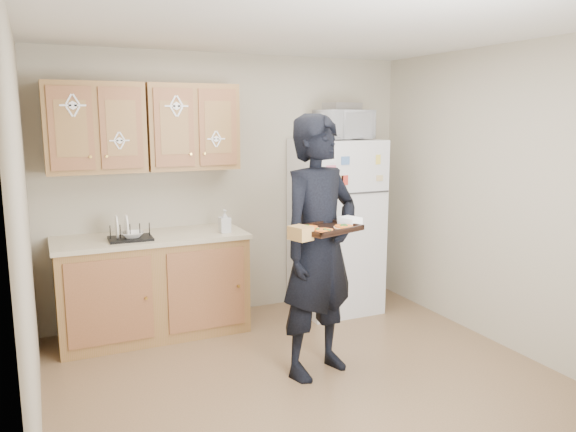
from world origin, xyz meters
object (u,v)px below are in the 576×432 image
Objects in this scene: person at (319,247)px; baking_tray at (326,230)px; refrigerator at (336,226)px; dish_rack at (130,231)px; microwave at (344,125)px.

baking_tray is at bearing -127.24° from person.
dish_rack is (-1.99, -0.04, 0.12)m from refrigerator.
dish_rack is (-1.08, 1.45, -0.19)m from baking_tray.
refrigerator is at bearing 37.52° from person.
person reaches higher than dish_rack.
microwave is (0.95, 1.44, 0.68)m from baking_tray.
dish_rack is at bearing 116.68° from person.
refrigerator is 4.00× the size of baking_tray.
baking_tray is 1.20× the size of dish_rack.
microwave reaches higher than person.
baking_tray is at bearing -121.26° from refrigerator.
person is 5.48× the size of dish_rack.
person is 3.82× the size of microwave.
refrigerator is 1.99m from dish_rack.
refrigerator reaches higher than baking_tray.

